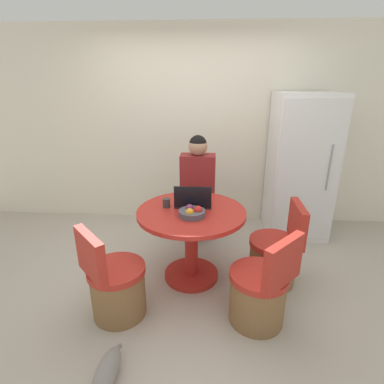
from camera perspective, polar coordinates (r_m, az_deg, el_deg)
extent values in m
plane|color=#B2A899|center=(3.15, -1.84, -16.94)|extent=(12.00, 12.00, 0.00)
cube|color=silver|center=(4.15, 0.05, 11.98)|extent=(7.00, 0.06, 2.60)
cube|color=white|center=(4.01, 19.88, 4.53)|extent=(0.74, 0.67, 1.79)
cube|color=silver|center=(3.70, 21.25, 3.07)|extent=(0.71, 0.01, 1.68)
cylinder|color=gray|center=(3.74, 24.71, 4.19)|extent=(0.02, 0.02, 0.54)
cylinder|color=#B2261E|center=(3.22, -0.11, -15.35)|extent=(0.55, 0.55, 0.05)
cylinder|color=#B2261E|center=(3.03, -0.12, -9.91)|extent=(0.13, 0.13, 0.66)
cylinder|color=#B2261E|center=(2.87, -0.12, -3.88)|extent=(1.04, 1.04, 0.04)
cylinder|color=brown|center=(3.17, 15.02, -12.91)|extent=(0.45, 0.45, 0.41)
cylinder|color=#AD281E|center=(3.05, 15.42, -9.24)|extent=(0.48, 0.48, 0.06)
cube|color=#AD281E|center=(3.00, 19.44, -5.66)|extent=(0.08, 0.43, 0.37)
cylinder|color=brown|center=(2.70, 12.27, -19.33)|extent=(0.45, 0.45, 0.41)
cylinder|color=#AD281E|center=(2.56, 12.67, -15.31)|extent=(0.48, 0.48, 0.06)
cube|color=#AD281E|center=(2.36, 16.99, -12.85)|extent=(0.35, 0.36, 0.37)
cylinder|color=brown|center=(2.77, -13.79, -18.17)|extent=(0.45, 0.45, 0.41)
cylinder|color=#AD281E|center=(2.64, -14.22, -14.20)|extent=(0.48, 0.48, 0.06)
cube|color=#AD281E|center=(2.47, -18.74, -11.46)|extent=(0.35, 0.36, 0.37)
cube|color=#2D2D38|center=(3.84, 1.12, -5.48)|extent=(0.28, 0.16, 0.46)
cube|color=#2D2D38|center=(3.66, 1.11, -1.63)|extent=(0.32, 0.36, 0.14)
cube|color=maroon|center=(3.48, 1.09, 2.92)|extent=(0.40, 0.22, 0.52)
sphere|color=tan|center=(3.39, 1.13, 8.69)|extent=(0.21, 0.21, 0.21)
sphere|color=black|center=(3.38, 1.14, 9.13)|extent=(0.20, 0.20, 0.20)
cube|color=#232328|center=(2.99, 0.24, -2.27)|extent=(0.36, 0.22, 0.02)
cube|color=black|center=(2.84, 0.12, -0.99)|extent=(0.36, 0.01, 0.21)
cylinder|color=#4C4C56|center=(2.73, 0.00, -4.06)|extent=(0.24, 0.24, 0.05)
sphere|color=red|center=(2.72, 1.16, -3.45)|extent=(0.08, 0.08, 0.08)
sphere|color=#7A2D5B|center=(2.77, -0.45, -3.04)|extent=(0.07, 0.07, 0.07)
sphere|color=orange|center=(2.67, -0.44, -3.88)|extent=(0.07, 0.07, 0.07)
cylinder|color=#383333|center=(2.93, -4.89, -2.08)|extent=(0.07, 0.07, 0.09)
ellipsoid|color=gray|center=(2.39, -15.91, -30.10)|extent=(0.16, 0.39, 0.19)
cylinder|color=gray|center=(2.47, -14.25, -26.95)|extent=(0.05, 0.16, 0.12)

